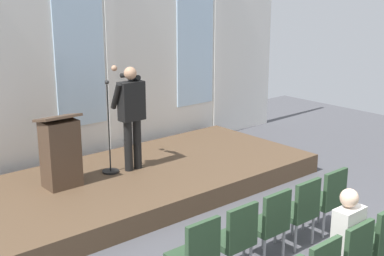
{
  "coord_description": "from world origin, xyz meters",
  "views": [
    {
      "loc": [
        -4.63,
        -2.3,
        3.36
      ],
      "look_at": [
        0.04,
        3.14,
        1.41
      ],
      "focal_mm": 49.46,
      "sensor_mm": 36.0,
      "label": 1
    }
  ],
  "objects_px": {
    "lectern": "(60,152)",
    "chair_r0_c0": "(196,252)",
    "chair_r1_c2": "(348,255)",
    "audience_r1_c2": "(343,237)",
    "speaker": "(131,111)",
    "chair_r0_c2": "(269,221)",
    "chair_r0_c1": "(235,236)",
    "chair_r0_c3": "(300,208)",
    "chair_r1_c3": "(378,239)",
    "chair_r0_c4": "(327,197)",
    "mic_stand": "(110,153)"
  },
  "relations": [
    {
      "from": "lectern",
      "to": "chair_r0_c0",
      "type": "bearing_deg",
      "value": -90.76
    },
    {
      "from": "chair_r1_c2",
      "to": "audience_r1_c2",
      "type": "bearing_deg",
      "value": 90.0
    },
    {
      "from": "speaker",
      "to": "chair_r0_c2",
      "type": "height_order",
      "value": "speaker"
    },
    {
      "from": "chair_r0_c0",
      "to": "chair_r0_c1",
      "type": "xyz_separation_m",
      "value": [
        0.6,
        0.0,
        0.0
      ]
    },
    {
      "from": "chair_r0_c3",
      "to": "lectern",
      "type": "bearing_deg",
      "value": 118.71
    },
    {
      "from": "audience_r1_c2",
      "to": "chair_r1_c3",
      "type": "relative_size",
      "value": 1.37
    },
    {
      "from": "chair_r0_c2",
      "to": "chair_r0_c4",
      "type": "height_order",
      "value": "same"
    },
    {
      "from": "speaker",
      "to": "chair_r0_c4",
      "type": "relative_size",
      "value": 1.85
    },
    {
      "from": "chair_r0_c3",
      "to": "chair_r0_c4",
      "type": "relative_size",
      "value": 1.0
    },
    {
      "from": "lectern",
      "to": "chair_r1_c2",
      "type": "xyz_separation_m",
      "value": [
        1.16,
        -4.34,
        -0.35
      ]
    },
    {
      "from": "speaker",
      "to": "chair_r0_c2",
      "type": "xyz_separation_m",
      "value": [
        -0.12,
        -3.16,
        -0.82
      ]
    },
    {
      "from": "chair_r0_c2",
      "to": "chair_r1_c3",
      "type": "bearing_deg",
      "value": -61.92
    },
    {
      "from": "speaker",
      "to": "chair_r0_c1",
      "type": "height_order",
      "value": "speaker"
    },
    {
      "from": "audience_r1_c2",
      "to": "chair_r0_c3",
      "type": "bearing_deg",
      "value": 60.06
    },
    {
      "from": "chair_r0_c3",
      "to": "chair_r1_c2",
      "type": "bearing_deg",
      "value": -118.08
    },
    {
      "from": "chair_r1_c3",
      "to": "chair_r0_c1",
      "type": "bearing_deg",
      "value": 136.85
    },
    {
      "from": "speaker",
      "to": "lectern",
      "type": "relative_size",
      "value": 1.5
    },
    {
      "from": "chair_r0_c1",
      "to": "chair_r1_c2",
      "type": "distance_m",
      "value": 1.28
    },
    {
      "from": "lectern",
      "to": "chair_r1_c2",
      "type": "relative_size",
      "value": 1.23
    },
    {
      "from": "chair_r0_c0",
      "to": "chair_r1_c3",
      "type": "distance_m",
      "value": 2.12
    },
    {
      "from": "speaker",
      "to": "chair_r0_c3",
      "type": "xyz_separation_m",
      "value": [
        0.48,
        -3.16,
        -0.82
      ]
    },
    {
      "from": "mic_stand",
      "to": "chair_r1_c2",
      "type": "relative_size",
      "value": 1.65
    },
    {
      "from": "chair_r0_c3",
      "to": "audience_r1_c2",
      "type": "height_order",
      "value": "audience_r1_c2"
    },
    {
      "from": "chair_r0_c0",
      "to": "audience_r1_c2",
      "type": "relative_size",
      "value": 0.73
    },
    {
      "from": "chair_r0_c1",
      "to": "mic_stand",
      "type": "bearing_deg",
      "value": 83.98
    },
    {
      "from": "speaker",
      "to": "chair_r1_c3",
      "type": "xyz_separation_m",
      "value": [
        0.48,
        -4.28,
        -0.82
      ]
    },
    {
      "from": "chair_r0_c0",
      "to": "lectern",
      "type": "bearing_deg",
      "value": 89.24
    },
    {
      "from": "chair_r1_c2",
      "to": "chair_r0_c4",
      "type": "bearing_deg",
      "value": 43.15
    },
    {
      "from": "speaker",
      "to": "audience_r1_c2",
      "type": "bearing_deg",
      "value": -91.63
    },
    {
      "from": "mic_stand",
      "to": "chair_r0_c4",
      "type": "xyz_separation_m",
      "value": [
        1.46,
        -3.26,
        -0.14
      ]
    },
    {
      "from": "lectern",
      "to": "chair_r1_c3",
      "type": "bearing_deg",
      "value": -67.92
    },
    {
      "from": "mic_stand",
      "to": "lectern",
      "type": "height_order",
      "value": "mic_stand"
    },
    {
      "from": "chair_r1_c2",
      "to": "chair_r0_c2",
      "type": "bearing_deg",
      "value": 90.0
    },
    {
      "from": "chair_r0_c0",
      "to": "mic_stand",
      "type": "bearing_deg",
      "value": 73.84
    },
    {
      "from": "chair_r0_c0",
      "to": "chair_r0_c4",
      "type": "distance_m",
      "value": 2.4
    },
    {
      "from": "mic_stand",
      "to": "chair_r0_c1",
      "type": "relative_size",
      "value": 1.65
    },
    {
      "from": "lectern",
      "to": "chair_r0_c0",
      "type": "distance_m",
      "value": 3.23
    },
    {
      "from": "chair_r0_c0",
      "to": "chair_r0_c2",
      "type": "height_order",
      "value": "same"
    },
    {
      "from": "chair_r1_c3",
      "to": "chair_r0_c3",
      "type": "bearing_deg",
      "value": 90.0
    },
    {
      "from": "speaker",
      "to": "chair_r0_c0",
      "type": "relative_size",
      "value": 1.85
    },
    {
      "from": "mic_stand",
      "to": "chair_r0_c1",
      "type": "height_order",
      "value": "mic_stand"
    },
    {
      "from": "chair_r1_c2",
      "to": "chair_r0_c1",
      "type": "bearing_deg",
      "value": 118.08
    },
    {
      "from": "chair_r0_c3",
      "to": "chair_r1_c3",
      "type": "xyz_separation_m",
      "value": [
        0.0,
        -1.13,
        0.0
      ]
    },
    {
      "from": "chair_r0_c1",
      "to": "chair_r1_c2",
      "type": "height_order",
      "value": "same"
    },
    {
      "from": "lectern",
      "to": "chair_r0_c3",
      "type": "relative_size",
      "value": 1.23
    },
    {
      "from": "chair_r0_c2",
      "to": "chair_r0_c3",
      "type": "height_order",
      "value": "same"
    },
    {
      "from": "chair_r0_c1",
      "to": "chair_r0_c2",
      "type": "distance_m",
      "value": 0.6
    },
    {
      "from": "lectern",
      "to": "chair_r0_c0",
      "type": "xyz_separation_m",
      "value": [
        -0.04,
        -3.21,
        -0.35
      ]
    },
    {
      "from": "chair_r0_c2",
      "to": "audience_r1_c2",
      "type": "bearing_deg",
      "value": -90.0
    },
    {
      "from": "chair_r1_c3",
      "to": "mic_stand",
      "type": "bearing_deg",
      "value": 101.07
    }
  ]
}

